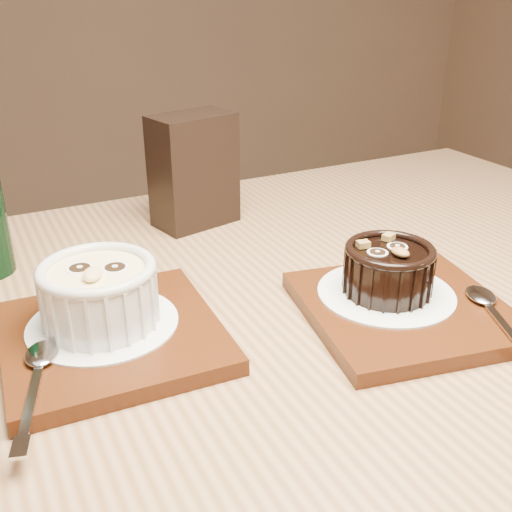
{
  "coord_description": "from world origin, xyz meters",
  "views": [
    {
      "loc": [
        -0.27,
        -0.37,
        1.04
      ],
      "look_at": [
        -0.1,
        0.08,
        0.81
      ],
      "focal_mm": 42.0,
      "sensor_mm": 36.0,
      "label": 1
    }
  ],
  "objects_px": {
    "table": "(261,407)",
    "ramekin_dark": "(389,267)",
    "condiment_stand": "(194,171)",
    "ramekin_white": "(99,291)",
    "tray_right": "(404,310)",
    "tray_left": "(113,337)"
  },
  "relations": [
    {
      "from": "tray_left",
      "to": "ramekin_white",
      "type": "bearing_deg",
      "value": 116.6
    },
    {
      "from": "ramekin_dark",
      "to": "condiment_stand",
      "type": "distance_m",
      "value": 0.3
    },
    {
      "from": "ramekin_dark",
      "to": "condiment_stand",
      "type": "xyz_separation_m",
      "value": [
        -0.11,
        0.28,
        0.03
      ]
    },
    {
      "from": "table",
      "to": "ramekin_dark",
      "type": "height_order",
      "value": "ramekin_dark"
    },
    {
      "from": "table",
      "to": "condiment_stand",
      "type": "relative_size",
      "value": 9.1
    },
    {
      "from": "ramekin_white",
      "to": "condiment_stand",
      "type": "relative_size",
      "value": 0.71
    },
    {
      "from": "table",
      "to": "ramekin_dark",
      "type": "distance_m",
      "value": 0.18
    },
    {
      "from": "ramekin_dark",
      "to": "ramekin_white",
      "type": "bearing_deg",
      "value": 160.07
    },
    {
      "from": "tray_left",
      "to": "condiment_stand",
      "type": "xyz_separation_m",
      "value": [
        0.15,
        0.25,
        0.06
      ]
    },
    {
      "from": "ramekin_white",
      "to": "condiment_stand",
      "type": "bearing_deg",
      "value": 76.35
    },
    {
      "from": "tray_left",
      "to": "tray_right",
      "type": "height_order",
      "value": "same"
    },
    {
      "from": "table",
      "to": "condiment_stand",
      "type": "height_order",
      "value": "condiment_stand"
    },
    {
      "from": "ramekin_dark",
      "to": "tray_right",
      "type": "bearing_deg",
      "value": -81.62
    },
    {
      "from": "tray_left",
      "to": "ramekin_dark",
      "type": "relative_size",
      "value": 2.15
    },
    {
      "from": "table",
      "to": "tray_right",
      "type": "xyz_separation_m",
      "value": [
        0.13,
        -0.03,
        0.1
      ]
    },
    {
      "from": "tray_left",
      "to": "ramekin_white",
      "type": "xyz_separation_m",
      "value": [
        -0.01,
        0.01,
        0.04
      ]
    },
    {
      "from": "ramekin_white",
      "to": "condiment_stand",
      "type": "height_order",
      "value": "condiment_stand"
    },
    {
      "from": "tray_left",
      "to": "ramekin_dark",
      "type": "bearing_deg",
      "value": -6.89
    },
    {
      "from": "condiment_stand",
      "to": "ramekin_dark",
      "type": "bearing_deg",
      "value": -68.65
    },
    {
      "from": "ramekin_white",
      "to": "tray_right",
      "type": "bearing_deg",
      "value": 5.81
    },
    {
      "from": "table",
      "to": "tray_right",
      "type": "distance_m",
      "value": 0.17
    },
    {
      "from": "ramekin_dark",
      "to": "condiment_stand",
      "type": "height_order",
      "value": "condiment_stand"
    }
  ]
}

